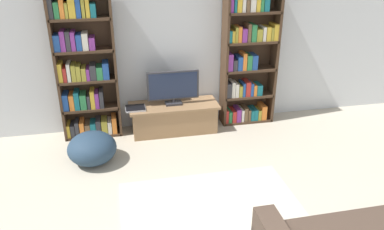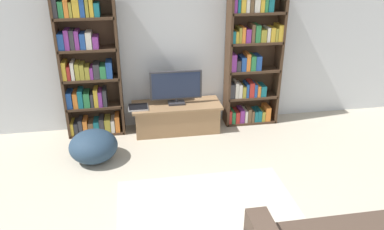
{
  "view_description": "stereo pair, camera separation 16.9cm",
  "coord_description": "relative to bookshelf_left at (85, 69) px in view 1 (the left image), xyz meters",
  "views": [
    {
      "loc": [
        -0.86,
        -1.06,
        2.56
      ],
      "look_at": [
        -0.03,
        2.9,
        0.7
      ],
      "focal_mm": 35.0,
      "sensor_mm": 36.0,
      "label": 1
    },
    {
      "loc": [
        -0.69,
        -1.09,
        2.56
      ],
      "look_at": [
        -0.03,
        2.9,
        0.7
      ],
      "focal_mm": 35.0,
      "sensor_mm": 36.0,
      "label": 2
    }
  ],
  "objects": [
    {
      "name": "bookshelf_right",
      "position": [
        2.34,
        0.0,
        0.02
      ],
      "size": [
        0.81,
        0.3,
        2.08
      ],
      "color": "#422D1E",
      "rests_on": "ground_plane"
    },
    {
      "name": "wall_back",
      "position": [
        1.29,
        0.18,
        0.3
      ],
      "size": [
        8.8,
        0.06,
        2.6
      ],
      "color": "silver",
      "rests_on": "ground_plane"
    },
    {
      "name": "tv_stand",
      "position": [
        1.2,
        -0.13,
        -0.79
      ],
      "size": [
        1.3,
        0.51,
        0.42
      ],
      "color": "#8E6B47",
      "rests_on": "ground_plane"
    },
    {
      "name": "area_rug",
      "position": [
        1.29,
        -2.16,
        -1.0
      ],
      "size": [
        1.9,
        1.54,
        0.02
      ],
      "color": "beige",
      "rests_on": "ground_plane"
    },
    {
      "name": "laptop",
      "position": [
        0.64,
        -0.19,
        -0.57
      ],
      "size": [
        0.28,
        0.25,
        0.03
      ],
      "color": "#B7B7BC",
      "rests_on": "tv_stand"
    },
    {
      "name": "television",
      "position": [
        1.2,
        -0.13,
        -0.31
      ],
      "size": [
        0.75,
        0.16,
        0.5
      ],
      "color": "#2D2D33",
      "rests_on": "tv_stand"
    },
    {
      "name": "bookshelf_left",
      "position": [
        0.0,
        0.0,
        0.0
      ],
      "size": [
        0.81,
        0.3,
        2.08
      ],
      "color": "#422D1E",
      "rests_on": "ground_plane"
    },
    {
      "name": "beanbag_ottoman",
      "position": [
        0.04,
        -0.81,
        -0.8
      ],
      "size": [
        0.61,
        0.61,
        0.4
      ],
      "primitive_type": "ellipsoid",
      "color": "#23384C",
      "rests_on": "ground_plane"
    }
  ]
}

